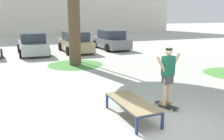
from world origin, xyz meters
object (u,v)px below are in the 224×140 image
at_px(skate_box, 132,103).
at_px(car_grey, 111,40).
at_px(skater, 168,73).
at_px(car_silver, 33,44).
at_px(car_tan, 75,43).
at_px(skateboard, 166,105).

bearing_deg(skate_box, car_grey, 71.82).
relative_size(skate_box, skater, 1.14).
height_order(car_silver, car_tan, same).
height_order(skate_box, car_tan, car_tan).
relative_size(skater, car_grey, 0.39).
distance_m(car_silver, car_grey, 6.04).
bearing_deg(car_silver, skateboard, -75.85).
bearing_deg(car_grey, skateboard, -103.25).
relative_size(car_silver, car_tan, 1.00).
distance_m(skate_box, car_silver, 12.42).
bearing_deg(car_tan, skateboard, -89.89).
height_order(skateboard, car_tan, car_tan).
xyz_separation_m(skater, car_silver, (-3.03, 12.00, -0.38)).
height_order(skate_box, car_grey, car_grey).
bearing_deg(car_silver, car_tan, 1.02).
xyz_separation_m(car_tan, car_grey, (3.00, 0.60, 0.00)).
bearing_deg(car_grey, car_silver, -173.78).
height_order(skate_box, car_silver, car_silver).
height_order(skate_box, skateboard, skate_box).
xyz_separation_m(skate_box, skateboard, (1.27, 0.29, -0.34)).
distance_m(skateboard, skater, 0.99).
distance_m(skater, car_tan, 12.06).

